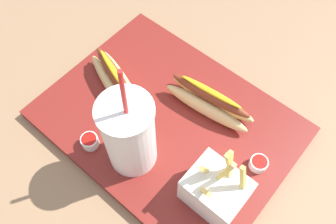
{
  "coord_description": "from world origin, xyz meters",
  "views": [
    {
      "loc": [
        0.22,
        -0.26,
        0.63
      ],
      "look_at": [
        0.0,
        0.0,
        0.05
      ],
      "focal_mm": 37.87,
      "sensor_mm": 36.0,
      "label": 1
    }
  ],
  "objects_px": {
    "ketchup_cup_1": "(90,141)",
    "ketchup_cup_2": "(259,163)",
    "hot_dog_1": "(209,101)",
    "soda_cup": "(129,135)",
    "fries_basket": "(216,190)",
    "hot_dog_2": "(117,82)"
  },
  "relations": [
    {
      "from": "fries_basket",
      "to": "ketchup_cup_2",
      "type": "height_order",
      "value": "fries_basket"
    },
    {
      "from": "fries_basket",
      "to": "soda_cup",
      "type": "bearing_deg",
      "value": -168.56
    },
    {
      "from": "fries_basket",
      "to": "hot_dog_1",
      "type": "height_order",
      "value": "fries_basket"
    },
    {
      "from": "soda_cup",
      "to": "ketchup_cup_1",
      "type": "relative_size",
      "value": 7.98
    },
    {
      "from": "fries_basket",
      "to": "hot_dog_1",
      "type": "relative_size",
      "value": 0.75
    },
    {
      "from": "ketchup_cup_1",
      "to": "ketchup_cup_2",
      "type": "xyz_separation_m",
      "value": [
        0.26,
        0.17,
        -0.0
      ]
    },
    {
      "from": "fries_basket",
      "to": "hot_dog_2",
      "type": "relative_size",
      "value": 0.74
    },
    {
      "from": "hot_dog_1",
      "to": "ketchup_cup_1",
      "type": "distance_m",
      "value": 0.24
    },
    {
      "from": "ketchup_cup_1",
      "to": "ketchup_cup_2",
      "type": "bearing_deg",
      "value": 32.4
    },
    {
      "from": "ketchup_cup_1",
      "to": "ketchup_cup_2",
      "type": "height_order",
      "value": "ketchup_cup_1"
    },
    {
      "from": "hot_dog_2",
      "to": "ketchup_cup_1",
      "type": "relative_size",
      "value": 5.78
    },
    {
      "from": "soda_cup",
      "to": "ketchup_cup_2",
      "type": "height_order",
      "value": "soda_cup"
    },
    {
      "from": "soda_cup",
      "to": "hot_dog_2",
      "type": "relative_size",
      "value": 1.38
    },
    {
      "from": "hot_dog_1",
      "to": "fries_basket",
      "type": "bearing_deg",
      "value": -50.03
    },
    {
      "from": "hot_dog_1",
      "to": "ketchup_cup_2",
      "type": "bearing_deg",
      "value": -15.52
    },
    {
      "from": "soda_cup",
      "to": "hot_dog_2",
      "type": "height_order",
      "value": "soda_cup"
    },
    {
      "from": "fries_basket",
      "to": "ketchup_cup_2",
      "type": "relative_size",
      "value": 4.28
    },
    {
      "from": "ketchup_cup_1",
      "to": "soda_cup",
      "type": "bearing_deg",
      "value": 24.85
    },
    {
      "from": "fries_basket",
      "to": "ketchup_cup_2",
      "type": "bearing_deg",
      "value": 75.02
    },
    {
      "from": "hot_dog_1",
      "to": "ketchup_cup_2",
      "type": "xyz_separation_m",
      "value": [
        0.14,
        -0.04,
        -0.01
      ]
    },
    {
      "from": "soda_cup",
      "to": "ketchup_cup_2",
      "type": "bearing_deg",
      "value": 35.18
    },
    {
      "from": "soda_cup",
      "to": "ketchup_cup_1",
      "type": "height_order",
      "value": "soda_cup"
    }
  ]
}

